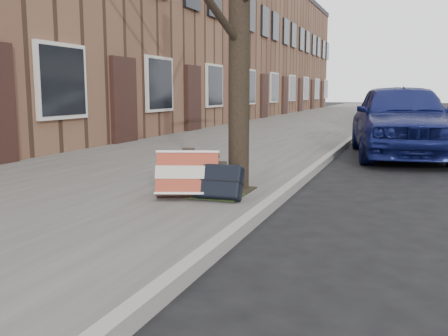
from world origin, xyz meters
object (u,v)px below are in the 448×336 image
(suitcase_red, at_px, (188,175))
(car_near_mid, at_px, (401,113))
(car_near_front, at_px, (401,119))
(suitcase_navy, at_px, (219,181))

(suitcase_red, bearing_deg, car_near_mid, 60.95)
(suitcase_red, height_order, car_near_front, car_near_front)
(car_near_front, bearing_deg, suitcase_navy, -115.91)
(suitcase_navy, distance_m, car_near_mid, 11.51)
(suitcase_red, distance_m, car_near_mid, 11.59)
(suitcase_red, relative_size, car_near_front, 0.16)
(car_near_front, xyz_separation_m, car_near_mid, (-0.08, 5.69, -0.11))
(suitcase_navy, bearing_deg, car_near_mid, 78.77)
(suitcase_navy, xyz_separation_m, car_near_front, (1.76, 5.69, 0.43))
(suitcase_red, height_order, suitcase_navy, suitcase_red)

